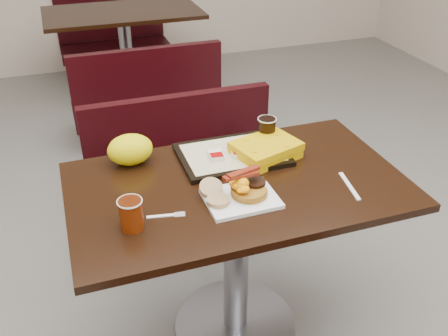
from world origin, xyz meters
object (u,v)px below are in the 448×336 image
object	(u,v)px
bench_near_n	(189,176)
clamshell	(266,150)
table_near	(236,262)
knife	(349,186)
coffee_cup_near	(131,214)
hashbrown_sleeve_left	(216,155)
coffee_cup_far	(267,130)
tray	(232,155)
paper_bag	(130,150)
fork	(160,216)
hashbrown_sleeve_right	(238,152)
pancake_stack	(249,191)
bench_far_n	(115,35)
table_far	(127,57)
bench_far_s	(144,90)
platter	(241,199)

from	to	relation	value
bench_near_n	clamshell	distance (m)	0.72
table_near	knife	world-z (taller)	knife
coffee_cup_near	hashbrown_sleeve_left	size ratio (longest dim) A/B	1.44
table_near	coffee_cup_far	xyz separation A→B (m)	(0.21, 0.23, 0.44)
tray	clamshell	distance (m)	0.13
tray	paper_bag	world-z (taller)	paper_bag
fork	knife	bearing A→B (deg)	6.32
coffee_cup_far	paper_bag	xyz separation A→B (m)	(-0.54, 0.03, -0.01)
bench_near_n	paper_bag	size ratio (longest dim) A/B	5.83
coffee_cup_near	clamshell	world-z (taller)	coffee_cup_near
table_near	knife	xyz separation A→B (m)	(0.37, -0.15, 0.38)
table_near	hashbrown_sleeve_right	world-z (taller)	hashbrown_sleeve_right
knife	hashbrown_sleeve_left	bearing A→B (deg)	-118.99
coffee_cup_near	fork	xyz separation A→B (m)	(0.10, 0.03, -0.05)
fork	coffee_cup_far	size ratio (longest dim) A/B	1.29
table_near	pancake_stack	size ratio (longest dim) A/B	9.53
bench_far_n	bench_near_n	bearing A→B (deg)	-90.00
table_far	bench_far_n	world-z (taller)	table_far
bench_far_n	paper_bag	distance (m)	3.09
pancake_stack	knife	bearing A→B (deg)	-7.85
tray	hashbrown_sleeve_right	world-z (taller)	hashbrown_sleeve_right
table_far	hashbrown_sleeve_right	bearing A→B (deg)	-88.60
hashbrown_sleeve_left	clamshell	size ratio (longest dim) A/B	0.30
clamshell	coffee_cup_far	bearing A→B (deg)	49.40
pancake_stack	coffee_cup_far	xyz separation A→B (m)	(0.20, 0.33, 0.04)
tray	hashbrown_sleeve_left	bearing A→B (deg)	-167.46
fork	knife	world-z (taller)	same
bench_far_n	hashbrown_sleeve_left	distance (m)	3.16
hashbrown_sleeve_left	hashbrown_sleeve_right	xyz separation A→B (m)	(0.09, -0.00, -0.00)
clamshell	tray	bearing A→B (deg)	143.05
table_far	bench_far_s	world-z (taller)	table_far
bench_near_n	tray	size ratio (longest dim) A/B	2.44
coffee_cup_far	clamshell	size ratio (longest dim) A/B	0.40
pancake_stack	hashbrown_sleeve_right	bearing A→B (deg)	78.26
platter	bench_near_n	bearing A→B (deg)	87.43
coffee_cup_near	clamshell	size ratio (longest dim) A/B	0.43
table_far	fork	xyz separation A→B (m)	(-0.31, -2.71, 0.38)
clamshell	fork	bearing A→B (deg)	-169.25
bench_near_n	tray	bearing A→B (deg)	-85.10
bench_near_n	hashbrown_sleeve_left	bearing A→B (deg)	-92.98
coffee_cup_near	coffee_cup_far	xyz separation A→B (m)	(0.61, 0.37, 0.02)
platter	coffee_cup_far	bearing A→B (deg)	54.63
table_near	pancake_stack	distance (m)	0.41
bench_near_n	tray	world-z (taller)	tray
platter	pancake_stack	distance (m)	0.04
coffee_cup_near	clamshell	bearing A→B (deg)	25.76
tray	hashbrown_sleeve_left	xyz separation A→B (m)	(-0.07, -0.02, 0.02)
platter	paper_bag	bearing A→B (deg)	129.35
table_far	hashbrown_sleeve_left	xyz separation A→B (m)	(-0.03, -2.44, 0.40)
coffee_cup_near	platter	bearing A→B (deg)	4.59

